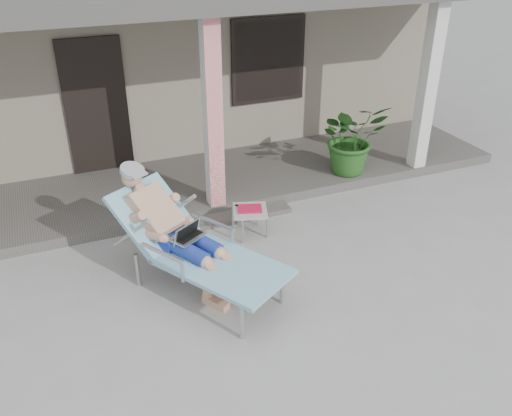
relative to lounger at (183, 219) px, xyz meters
name	(u,v)px	position (x,y,z in m)	size (l,w,h in m)	color
ground	(278,296)	(0.87, -0.63, -0.88)	(60.00, 60.00, 0.00)	#9E9E99
house	(142,38)	(0.87, 5.86, 0.79)	(10.40, 5.40, 3.30)	gray
porch_deck	(199,183)	(0.87, 2.37, -0.80)	(10.00, 2.00, 0.15)	#605B56
porch_overhang	(190,3)	(0.87, 2.31, 1.91)	(10.00, 2.30, 2.85)	silver
porch_step	(223,219)	(0.87, 1.22, -0.84)	(2.00, 0.30, 0.07)	#605B56
lounger	(183,219)	(0.00, 0.00, 0.00)	(1.79, 2.23, 1.43)	#B7B7BC
side_table	(250,212)	(1.10, 0.76, -0.54)	(0.56, 0.56, 0.40)	#B0B1AC
potted_palm	(352,138)	(3.22, 1.73, -0.15)	(1.04, 0.90, 1.16)	#26591E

